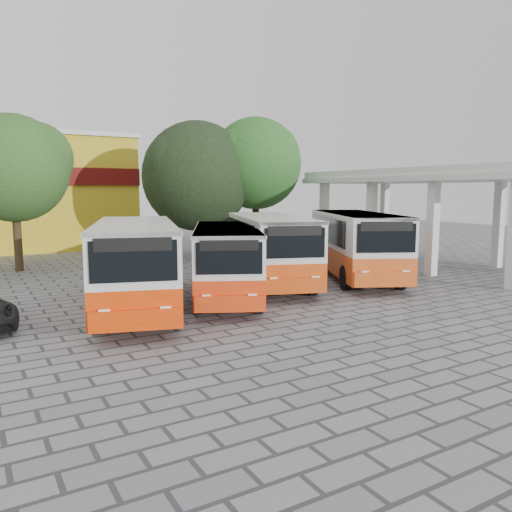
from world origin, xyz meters
TOP-DOWN VIEW (x-y plane):
  - ground at (0.00, 0.00)m, footprint 90.00×90.00m
  - terminal_shelter at (10.50, 4.00)m, footprint 6.80×15.80m
  - bus_far_left at (-7.09, 2.07)m, footprint 5.05×9.17m
  - bus_centre_left at (-3.44, 2.20)m, footprint 5.48×8.38m
  - bus_centre_right at (-0.37, 3.90)m, footprint 5.31×9.12m
  - bus_far_right at (3.92, 3.01)m, footprint 6.25×9.43m
  - tree_left at (-9.78, 13.77)m, footprint 5.82×5.54m
  - tree_middle at (0.68, 14.15)m, footprint 7.20×6.86m
  - tree_right at (4.24, 12.97)m, footprint 6.14×5.85m

SIDE VIEW (x-z plane):
  - ground at x=0.00m, z-range 0.00..0.00m
  - bus_centre_left at x=-3.44m, z-range 0.22..3.03m
  - bus_centre_right at x=-0.37m, z-range 0.24..3.32m
  - bus_far_left at x=-7.09m, z-range 0.24..3.36m
  - bus_far_right at x=3.92m, z-range 0.25..3.41m
  - terminal_shelter at x=10.50m, z-range 2.21..7.61m
  - tree_middle at x=0.68m, z-range 1.07..9.61m
  - tree_left at x=-9.78m, z-range 1.48..9.62m
  - tree_right at x=4.24m, z-range 1.70..10.57m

